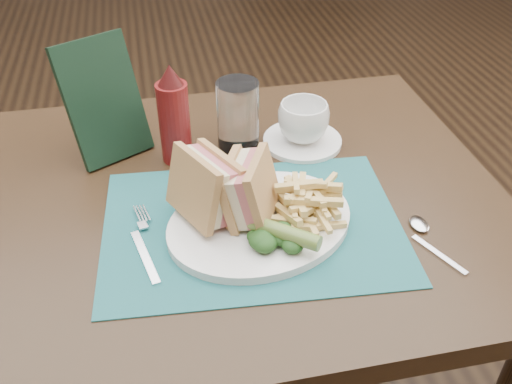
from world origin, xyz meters
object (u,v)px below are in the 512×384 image
table_main (241,335)px  coffee_cup (303,122)px  plate (260,222)px  placemat (252,225)px  drinking_glass (238,115)px  sandwich_half_a (193,191)px  ketchup_bottle (174,114)px  check_presenter (104,101)px  sandwich_half_b (236,187)px  saucer (302,141)px

table_main → coffee_cup: (0.15, 0.13, 0.42)m
plate → placemat: bearing=134.1°
coffee_cup → drinking_glass: 0.12m
sandwich_half_a → ketchup_bottle: bearing=65.9°
placemat → check_presenter: (-0.22, 0.26, 0.11)m
placemat → sandwich_half_b: (-0.02, 0.01, 0.07)m
ketchup_bottle → table_main: bearing=-54.8°
placemat → check_presenter: bearing=129.3°
plate → sandwich_half_a: 0.12m
table_main → ketchup_bottle: 0.49m
coffee_cup → check_presenter: (-0.36, 0.04, 0.06)m
sandwich_half_a → sandwich_half_b: 0.07m
table_main → placemat: bearing=-85.4°
plate → sandwich_half_b: sandwich_half_b is taller
sandwich_half_a → coffee_cup: (0.23, 0.21, -0.03)m
sandwich_half_b → check_presenter: 0.32m
ketchup_bottle → check_presenter: check_presenter is taller
table_main → check_presenter: size_ratio=4.08×
check_presenter → drinking_glass: bearing=-34.1°
sandwich_half_b → coffee_cup: size_ratio=1.11×
check_presenter → saucer: bearing=-35.0°
placemat → coffee_cup: (0.14, 0.22, 0.05)m
check_presenter → coffee_cup: bearing=-35.0°
check_presenter → table_main: bearing=-68.0°
saucer → coffee_cup: size_ratio=1.57×
placemat → ketchup_bottle: ketchup_bottle is taller
sandwich_half_b → table_main: bearing=104.0°
sandwich_half_b → saucer: size_ratio=0.71×
drinking_glass → check_presenter: (-0.24, 0.03, 0.04)m
plate → check_presenter: (-0.23, 0.27, 0.10)m
placemat → coffee_cup: bearing=57.1°
ketchup_bottle → drinking_glass: bearing=10.8°
placemat → check_presenter: size_ratio=2.11×
placemat → saucer: 0.26m
plate → drinking_glass: drinking_glass is taller
sandwich_half_b → drinking_glass: (0.04, 0.22, -0.01)m
sandwich_half_a → ketchup_bottle: size_ratio=0.61×
coffee_cup → check_presenter: check_presenter is taller
placemat → coffee_cup: coffee_cup is taller
table_main → sandwich_half_a: (-0.08, -0.08, 0.45)m
table_main → check_presenter: bearing=140.0°
coffee_cup → ketchup_bottle: 0.24m
drinking_glass → saucer: bearing=-8.9°
placemat → saucer: size_ratio=3.11×
table_main → drinking_glass: 0.47m
coffee_cup → ketchup_bottle: (-0.24, -0.00, 0.05)m
sandwich_half_b → saucer: sandwich_half_b is taller
table_main → sandwich_half_b: 0.45m
placemat → sandwich_half_b: bearing=147.9°
sandwich_half_b → check_presenter: (-0.19, 0.25, 0.04)m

